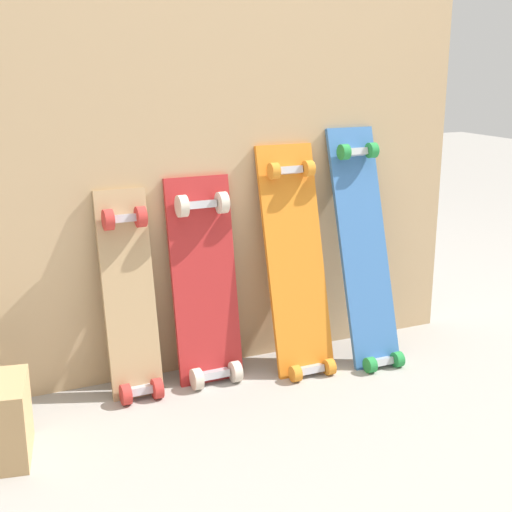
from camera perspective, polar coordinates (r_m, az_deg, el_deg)
ground_plane at (r=2.53m, az=-0.67°, el=-8.59°), size 12.00×12.00×0.00m
plywood_wall_panel at (r=2.39m, az=-1.41°, el=8.33°), size 1.66×0.04×1.47m
skateboard_natural at (r=2.26m, az=-10.01°, el=-3.86°), size 0.16×0.20×0.71m
skateboard_red at (r=2.33m, az=-4.04°, el=-2.72°), size 0.22×0.20×0.73m
skateboard_orange at (r=2.41m, az=3.30°, el=-1.16°), size 0.21×0.27×0.83m
skateboard_blue at (r=2.51m, az=8.74°, el=-0.09°), size 0.18×0.32×0.88m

